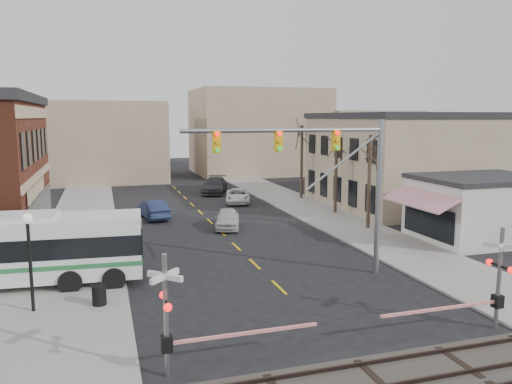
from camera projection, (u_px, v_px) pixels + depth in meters
ground at (294, 302)px, 22.09m from camera, size 160.00×160.00×0.00m
sidewalk_west at (83, 223)px, 38.20m from camera, size 5.00×60.00×0.12m
sidewalk_east at (311, 210)px, 43.75m from camera, size 5.00×60.00×0.12m
tan_building at (435, 159)px, 46.78m from camera, size 20.30×15.30×8.50m
awning_shop at (480, 208)px, 33.05m from camera, size 9.74×6.20×4.30m
tree_east_a at (369, 182)px, 35.97m from camera, size 0.28×0.28×6.75m
tree_east_b at (336, 175)px, 41.76m from camera, size 0.28×0.28×6.30m
tree_east_c at (302, 162)px, 49.31m from camera, size 0.28×0.28×7.20m
transit_bus at (0, 250)px, 23.55m from camera, size 13.31×3.87×3.38m
traffic_signal_mast at (329, 165)px, 24.60m from camera, size 10.30×0.30×8.00m
rr_crossing_west at (180, 316)px, 15.60m from camera, size 5.60×1.36×4.00m
rr_crossing_east at (490, 281)px, 18.96m from camera, size 5.60×1.36×4.00m
street_lamp at (29, 241)px, 20.35m from camera, size 0.44×0.44×4.15m
trash_bin at (99, 295)px, 21.42m from camera, size 0.60×0.60×0.87m
car_a at (227, 219)px, 36.67m from camera, size 2.78×4.52×1.44m
car_b at (154, 209)px, 40.17m from camera, size 2.26×4.77×1.51m
car_c at (238, 196)px, 47.56m from camera, size 3.37×5.17×1.32m
car_d at (215, 185)px, 53.48m from camera, size 4.16×6.24×1.68m
pedestrian_near at (81, 264)px, 24.16m from camera, size 0.48×0.71×1.93m
pedestrian_far at (48, 257)px, 25.77m from camera, size 1.03×0.99×1.67m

